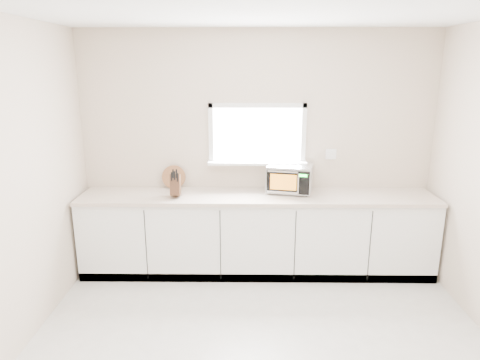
{
  "coord_description": "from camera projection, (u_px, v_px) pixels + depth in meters",
  "views": [
    {
      "loc": [
        -0.14,
        -2.84,
        2.31
      ],
      "look_at": [
        -0.19,
        1.55,
        1.13
      ],
      "focal_mm": 32.0,
      "sensor_mm": 36.0,
      "label": 1
    }
  ],
  "objects": [
    {
      "name": "cutting_board",
      "position": [
        174.0,
        177.0,
        4.95
      ],
      "size": [
        0.27,
        0.07,
        0.27
      ],
      "primitive_type": "cylinder",
      "rotation": [
        1.4,
        0.0,
        0.0
      ],
      "color": "olive",
      "rests_on": "countertop"
    },
    {
      "name": "microwave",
      "position": [
        290.0,
        178.0,
        4.8
      ],
      "size": [
        0.55,
        0.48,
        0.31
      ],
      "rotation": [
        0.0,
        0.0,
        -0.22
      ],
      "color": "black",
      "rests_on": "countertop"
    },
    {
      "name": "back_wall",
      "position": [
        257.0,
        150.0,
        4.91
      ],
      "size": [
        4.0,
        0.17,
        2.7
      ],
      "color": "beige",
      "rests_on": "ground"
    },
    {
      "name": "coffee_grinder",
      "position": [
        288.0,
        183.0,
        4.77
      ],
      "size": [
        0.16,
        0.16,
        0.23
      ],
      "rotation": [
        0.0,
        0.0,
        0.29
      ],
      "color": "#B4B7BC",
      "rests_on": "countertop"
    },
    {
      "name": "cabinets",
      "position": [
        257.0,
        235.0,
        4.86
      ],
      "size": [
        3.92,
        0.6,
        0.88
      ],
      "primitive_type": "cube",
      "color": "white",
      "rests_on": "ground"
    },
    {
      "name": "knife_block",
      "position": [
        175.0,
        185.0,
        4.63
      ],
      "size": [
        0.12,
        0.23,
        0.32
      ],
      "rotation": [
        0.0,
        0.0,
        0.06
      ],
      "color": "#482C1A",
      "rests_on": "countertop"
    },
    {
      "name": "countertop",
      "position": [
        257.0,
        197.0,
        4.74
      ],
      "size": [
        3.92,
        0.64,
        0.04
      ],
      "primitive_type": "cube",
      "color": "beige",
      "rests_on": "cabinets"
    }
  ]
}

